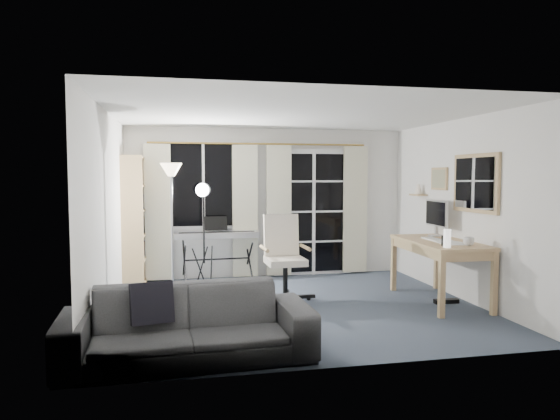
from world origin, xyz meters
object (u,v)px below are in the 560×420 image
at_px(studio_light, 203,202).
at_px(mug, 469,240).
at_px(keyboard_piano, 217,236).
at_px(desk, 440,248).
at_px(monitor, 437,214).
at_px(bookshelf, 133,224).
at_px(sofa, 188,312).
at_px(office_chair, 283,250).
at_px(torchiere_lamp, 171,190).

height_order(studio_light, mug, studio_light).
bearing_deg(mug, studio_light, 147.77).
xyz_separation_m(keyboard_piano, mug, (2.84, -2.31, 0.15)).
bearing_deg(desk, monitor, 68.24).
distance_m(bookshelf, mug, 4.77).
distance_m(keyboard_piano, sofa, 3.30).
bearing_deg(keyboard_piano, studio_light, -123.13).
height_order(studio_light, monitor, studio_light).
height_order(monitor, mug, monitor).
bearing_deg(mug, desk, 101.31).
bearing_deg(bookshelf, desk, -25.05).
bearing_deg(office_chair, desk, -17.08).
xyz_separation_m(torchiere_lamp, monitor, (3.60, -0.37, -0.35)).
bearing_deg(studio_light, office_chair, -30.65).
bearing_deg(mug, bookshelf, 149.38).
relative_size(bookshelf, mug, 14.74).
bearing_deg(mug, torchiere_lamp, 159.45).
xyz_separation_m(bookshelf, mug, (4.10, -2.43, -0.05)).
bearing_deg(monitor, sofa, -149.55).
height_order(office_chair, mug, office_chair).
height_order(keyboard_piano, desk, keyboard_piano).
height_order(office_chair, sofa, office_chair).
bearing_deg(desk, torchiere_lamp, 168.34).
relative_size(bookshelf, sofa, 0.87).
height_order(office_chair, monitor, monitor).
relative_size(torchiere_lamp, studio_light, 1.15).
relative_size(torchiere_lamp, mug, 13.75).
relative_size(studio_light, office_chair, 1.39).
bearing_deg(torchiere_lamp, keyboard_piano, 56.37).
distance_m(torchiere_lamp, keyboard_piano, 1.41).
height_order(desk, mug, mug).
xyz_separation_m(bookshelf, keyboard_piano, (1.26, -0.12, -0.21)).
distance_m(torchiere_lamp, desk, 3.58).
relative_size(keyboard_piano, desk, 0.86).
relative_size(keyboard_piano, office_chair, 1.16).
bearing_deg(office_chair, mug, -28.43).
bearing_deg(sofa, torchiere_lamp, 91.37).
relative_size(desk, sofa, 0.68).
relative_size(studio_light, desk, 1.04).
bearing_deg(mug, sofa, -164.44).
distance_m(bookshelf, office_chair, 2.48).
xyz_separation_m(keyboard_piano, sofa, (-0.50, -3.25, -0.28)).
height_order(torchiere_lamp, mug, torchiere_lamp).
xyz_separation_m(bookshelf, desk, (4.00, -1.93, -0.22)).
height_order(studio_light, office_chair, studio_light).
bearing_deg(keyboard_piano, torchiere_lamp, -126.40).
height_order(studio_light, sofa, studio_light).
height_order(desk, monitor, monitor).
xyz_separation_m(studio_light, monitor, (3.16, -0.98, -0.16)).
bearing_deg(keyboard_piano, mug, -41.90).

